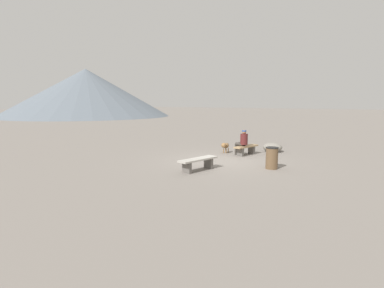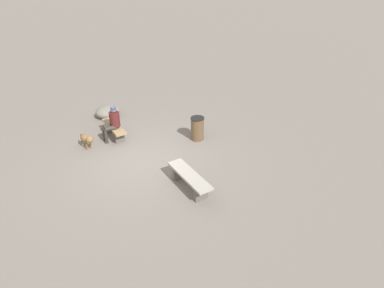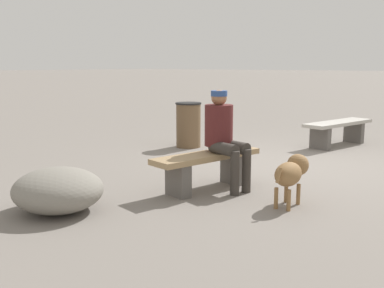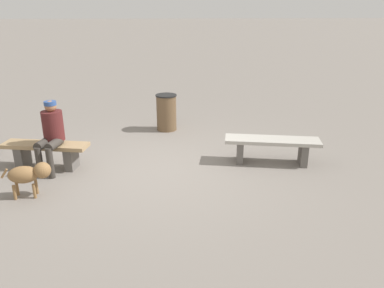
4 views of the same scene
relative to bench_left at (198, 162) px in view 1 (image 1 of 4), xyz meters
The scene contains 8 objects.
ground 2.08m from the bench_left, ahead, with size 210.00×210.00×0.06m, color gray.
bench_left is the anchor object (origin of this frame).
bench_right 4.03m from the bench_left, ahead, with size 1.55×0.67×0.45m.
seated_person 3.87m from the bench_left, ahead, with size 0.44×0.64×1.22m.
dog 4.07m from the bench_left, 13.46° to the left, with size 0.72×0.29×0.54m.
trash_bin 2.84m from the bench_left, 49.34° to the right, with size 0.48×0.48×0.83m.
boulder 5.74m from the bench_left, ahead, with size 0.97×0.93×0.46m, color gray.
distant_peak_0 46.45m from the bench_left, 58.29° to the left, with size 29.06×29.06×8.31m, color slate.
Camera 1 is at (-11.05, -5.92, 2.54)m, focal length 27.56 mm.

